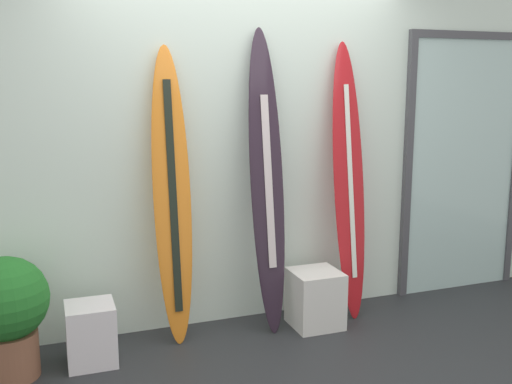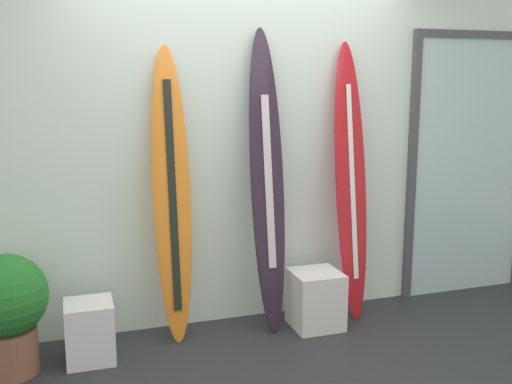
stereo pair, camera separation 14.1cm
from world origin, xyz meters
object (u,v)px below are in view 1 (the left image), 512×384
Objects in this scene: display_block_center at (91,334)px; potted_plant at (6,310)px; display_block_left at (315,298)px; surfboard_charcoal at (267,184)px; surfboard_crimson at (349,184)px; surfboard_sunset at (172,199)px; glass_door at (463,160)px.

potted_plant is at bearing -177.51° from display_block_center.
surfboard_charcoal is at bearing 159.11° from display_block_left.
display_block_center is (-1.58, -0.03, -0.01)m from display_block_left.
surfboard_crimson is at bearing 1.33° from surfboard_charcoal.
display_block_left is (1.00, -0.16, -0.78)m from surfboard_sunset.
surfboard_charcoal is at bearing -2.60° from surfboard_sunset.
glass_door reaches higher than potted_plant.
surfboard_sunset is 0.94× the size of surfboard_charcoal.
surfboard_charcoal reaches higher than potted_plant.
surfboard_charcoal is 0.99× the size of glass_door.
display_block_left is (-0.33, -0.14, -0.80)m from surfboard_crimson.
surfboard_charcoal is 1.04× the size of surfboard_crimson.
glass_door reaches higher than surfboard_crimson.
surfboard_charcoal is 1.86m from glass_door.
display_block_center is at bearing -178.81° from display_block_left.
surfboard_sunset is at bearing 171.10° from display_block_left.
glass_door is (3.10, 0.36, 0.92)m from display_block_center.
surfboard_crimson reaches higher than display_block_left.
surfboard_sunset is 0.67m from surfboard_charcoal.
surfboard_sunset is 1.33m from surfboard_crimson.
potted_plant is (-1.06, -0.21, -0.56)m from surfboard_sunset.
display_block_center is (-1.92, -0.17, -0.81)m from surfboard_crimson.
surfboard_sunset is 0.93× the size of glass_door.
surfboard_charcoal is 1.53m from display_block_center.
glass_door is at bearing 12.09° from display_block_left.
display_block_left is at bearing 1.49° from potted_plant.
display_block_center is 0.52× the size of potted_plant.
surfboard_sunset is 1.00m from display_block_center.
surfboard_sunset reaches higher than potted_plant.
surfboard_charcoal reaches higher than display_block_left.
potted_plant is at bearing -174.06° from surfboard_charcoal.
potted_plant is (-2.06, -0.05, 0.22)m from display_block_left.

